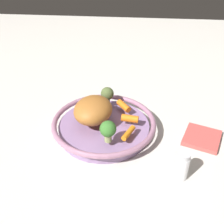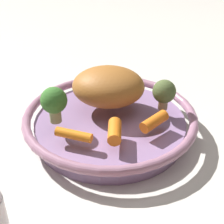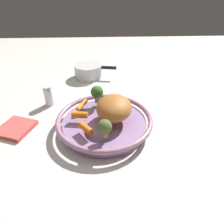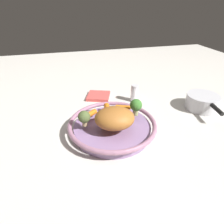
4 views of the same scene
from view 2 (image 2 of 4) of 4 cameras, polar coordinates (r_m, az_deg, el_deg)
The scene contains 8 objects.
ground_plane at distance 0.59m, azimuth -0.34°, elevation -3.74°, with size 2.45×2.45×0.00m, color beige.
serving_bowl at distance 0.57m, azimuth -0.34°, elevation -1.73°, with size 0.31×0.31×0.05m.
roast_chicken_piece at distance 0.57m, azimuth -0.86°, elevation 4.57°, with size 0.13×0.11×0.07m, color #A56329.
baby_carrot_left at distance 0.50m, azimuth -6.81°, elevation -4.04°, with size 0.01×0.01×0.06m, color orange.
baby_carrot_back at distance 0.49m, azimuth 0.26°, elevation -3.44°, with size 0.02×0.02×0.05m, color orange.
baby_carrot_near_rim at distance 0.52m, azimuth 7.51°, elevation -1.67°, with size 0.02×0.02×0.05m, color orange.
broccoli_floret_edge at distance 0.57m, azimuth 9.13°, elevation 3.70°, with size 0.04×0.04×0.06m.
broccoli_floret_large at distance 0.52m, azimuth -10.26°, elevation 1.81°, with size 0.04×0.04×0.06m.
Camera 2 is at (0.04, 0.48, 0.34)m, focal length 51.48 mm.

